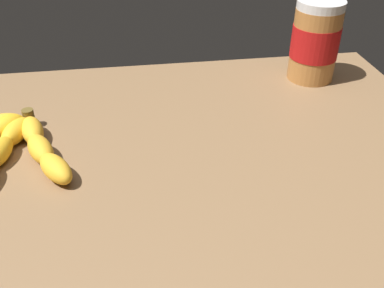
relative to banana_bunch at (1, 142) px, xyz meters
The scene contains 3 objects.
ground_plane 28.74cm from the banana_bunch, 18.66° to the right, with size 98.08×79.16×3.67cm, color brown.
banana_bunch is the anchor object (origin of this frame).
peanut_butter_jar 62.73cm from the banana_bunch, 17.43° to the left, with size 9.74×9.74×16.47cm.
Camera 1 is at (-5.09, -52.39, 40.62)cm, focal length 40.44 mm.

